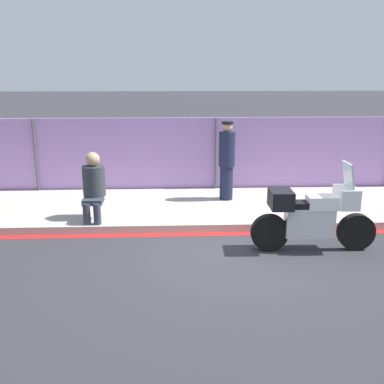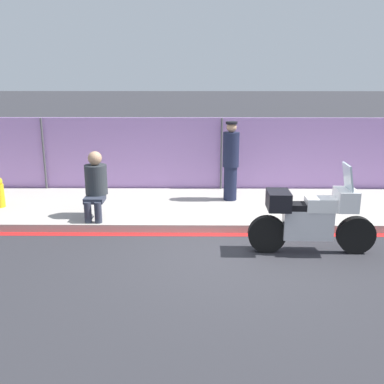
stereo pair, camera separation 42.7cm
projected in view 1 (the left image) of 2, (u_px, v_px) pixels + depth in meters
The scene contains 7 objects.
ground_plane at pixel (236, 253), 7.46m from camera, with size 120.00×120.00×0.00m, color #2D2D33.
sidewalk at pixel (221, 207), 9.71m from camera, with size 31.69×2.70×0.15m.
curb_paint_stripe at pixel (229, 234), 8.34m from camera, with size 31.69×0.18×0.01m.
storefront_fence at pixel (215, 156), 10.88m from camera, with size 30.11×0.17×1.86m.
motorcycle at pixel (313, 215), 7.46m from camera, with size 2.10×0.52×1.51m.
officer_standing at pixel (227, 160), 9.84m from camera, with size 0.35×0.35×1.73m.
person_seated_on_curb at pixel (94, 183), 8.56m from camera, with size 0.43×0.69×1.30m.
Camera 1 is at (-1.03, -6.90, 2.95)m, focal length 42.00 mm.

